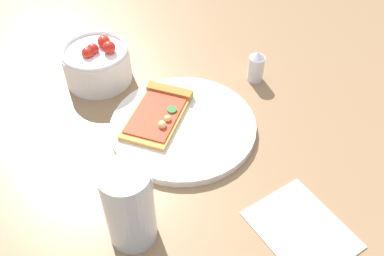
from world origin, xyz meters
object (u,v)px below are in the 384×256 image
at_px(plate, 183,126).
at_px(paper_napkin, 301,229).
at_px(pepper_shaker, 256,66).
at_px(salad_bowl, 97,63).
at_px(pizza_slice_main, 159,111).
at_px(soda_glass, 130,209).

height_order(plate, paper_napkin, plate).
bearing_deg(pepper_shaker, salad_bowl, 150.64).
xyz_separation_m(plate, salad_bowl, (-0.08, 0.21, 0.03)).
xyz_separation_m(pizza_slice_main, paper_napkin, (0.08, -0.31, -0.02)).
xyz_separation_m(salad_bowl, soda_glass, (-0.08, -0.35, 0.02)).
bearing_deg(pepper_shaker, plate, -164.27).
bearing_deg(paper_napkin, soda_glass, 152.03).
distance_m(salad_bowl, pepper_shaker, 0.31).
distance_m(plate, salad_bowl, 0.22).
distance_m(soda_glass, paper_napkin, 0.25).
height_order(pizza_slice_main, pepper_shaker, pepper_shaker).
bearing_deg(salad_bowl, paper_napkin, -74.31).
bearing_deg(plate, pepper_shaker, 15.73).
bearing_deg(paper_napkin, pepper_shaker, 66.47).
bearing_deg(salad_bowl, soda_glass, -103.13).
relative_size(plate, pepper_shaker, 3.96).
bearing_deg(soda_glass, plate, 42.80).
bearing_deg(paper_napkin, salad_bowl, 105.69).
bearing_deg(soda_glass, pepper_shaker, 29.96).
height_order(paper_napkin, pepper_shaker, pepper_shaker).
distance_m(pizza_slice_main, soda_glass, 0.24).
distance_m(pizza_slice_main, pepper_shaker, 0.22).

